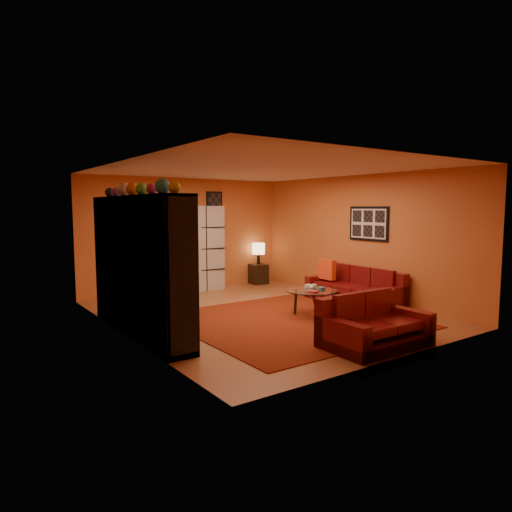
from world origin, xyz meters
TOP-DOWN VIEW (x-y plane):
  - floor at (0.00, 0.00)m, footprint 6.00×6.00m
  - ceiling at (0.00, 0.00)m, footprint 6.00×6.00m
  - wall_back at (0.00, 3.00)m, footprint 6.00×0.00m
  - wall_front at (0.00, -3.00)m, footprint 6.00×0.00m
  - wall_left at (-2.50, 0.00)m, footprint 0.00×6.00m
  - wall_right at (2.50, 0.00)m, footprint 0.00×6.00m
  - rug at (0.10, -0.70)m, footprint 3.60×3.60m
  - doorway at (-0.70, 2.96)m, footprint 0.95×0.10m
  - wall_art_right at (2.48, -0.30)m, footprint 0.03×1.00m
  - wall_art_back at (0.75, 2.98)m, footprint 0.42×0.03m
  - entertainment_unit at (-2.27, 0.00)m, footprint 0.45×3.00m
  - tv at (-2.23, 0.02)m, footprint 1.00×0.13m
  - sofa at (2.13, -0.32)m, footprint 0.90×2.08m
  - loveseat at (0.16, -2.42)m, footprint 1.49×0.91m
  - throw_pillow at (1.95, 0.34)m, footprint 0.12×0.42m
  - coffee_table at (0.65, -0.61)m, footprint 0.91×0.91m
  - storage_cabinet at (0.30, 2.80)m, footprint 1.01×0.50m
  - bowl_chair at (-0.55, 2.01)m, footprint 0.62×0.62m
  - side_table at (1.88, 2.75)m, footprint 0.45×0.45m
  - table_lamp at (1.88, 2.75)m, footprint 0.32×0.32m

SIDE VIEW (x-z plane):
  - floor at x=0.00m, z-range 0.00..0.00m
  - rug at x=0.10m, z-range 0.00..0.01m
  - side_table at x=1.88m, z-range 0.00..0.50m
  - bowl_chair at x=-0.55m, z-range 0.02..0.53m
  - loveseat at x=0.16m, z-range -0.14..0.71m
  - sofa at x=2.13m, z-range -0.14..0.71m
  - coffee_table at x=0.65m, z-range 0.19..0.64m
  - throw_pillow at x=1.95m, z-range 0.42..0.84m
  - table_lamp at x=1.88m, z-range 0.61..1.15m
  - storage_cabinet at x=0.30m, z-range 0.00..1.96m
  - tv at x=-2.23m, z-range 0.72..1.29m
  - doorway at x=-0.70m, z-range 0.00..2.04m
  - entertainment_unit at x=-2.27m, z-range 0.00..2.10m
  - wall_back at x=0.00m, z-range -1.70..4.30m
  - wall_front at x=0.00m, z-range -1.70..4.30m
  - wall_left at x=-2.50m, z-range -1.70..4.30m
  - wall_right at x=2.50m, z-range -1.70..4.30m
  - wall_art_right at x=2.48m, z-range 1.25..1.95m
  - wall_art_back at x=0.75m, z-range 1.79..2.31m
  - ceiling at x=0.00m, z-range 2.60..2.60m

